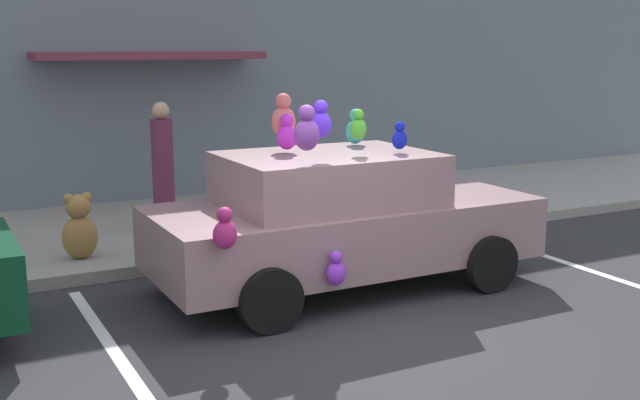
% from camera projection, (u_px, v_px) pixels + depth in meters
% --- Properties ---
extents(ground_plane, '(60.00, 60.00, 0.00)m').
position_uv_depth(ground_plane, '(367.00, 343.00, 7.10)').
color(ground_plane, '#2D2D30').
extents(sidewalk, '(24.00, 4.00, 0.15)m').
position_uv_depth(sidewalk, '(193.00, 226.00, 11.42)').
color(sidewalk, gray).
rests_on(sidewalk, ground).
extents(storefront_building, '(24.00, 1.25, 6.40)m').
position_uv_depth(storefront_building, '(144.00, 16.00, 12.67)').
color(storefront_building, slate).
rests_on(storefront_building, ground).
extents(parking_stripe_front, '(0.12, 3.60, 0.01)m').
position_uv_depth(parking_stripe_front, '(573.00, 265.00, 9.63)').
color(parking_stripe_front, silver).
rests_on(parking_stripe_front, ground).
extents(parking_stripe_rear, '(0.12, 3.60, 0.01)m').
position_uv_depth(parking_stripe_rear, '(111.00, 347.00, 7.00)').
color(parking_stripe_rear, silver).
rests_on(parking_stripe_rear, ground).
extents(plush_covered_car, '(4.32, 2.10, 2.19)m').
position_uv_depth(plush_covered_car, '(340.00, 218.00, 8.60)').
color(plush_covered_car, gray).
rests_on(plush_covered_car, ground).
extents(teddy_bear_on_sidewalk, '(0.43, 0.35, 0.81)m').
position_uv_depth(teddy_bear_on_sidewalk, '(79.00, 228.00, 9.31)').
color(teddy_bear_on_sidewalk, '#9E723D').
rests_on(teddy_bear_on_sidewalk, sidewalk).
extents(pedestrian_near_shopfront, '(0.31, 0.31, 1.78)m').
position_uv_depth(pedestrian_near_shopfront, '(163.00, 168.00, 10.94)').
color(pedestrian_near_shopfront, '#672944').
rests_on(pedestrian_near_shopfront, sidewalk).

